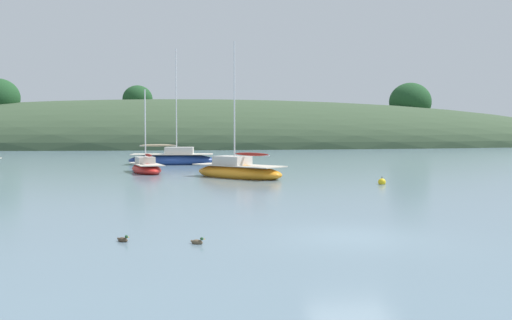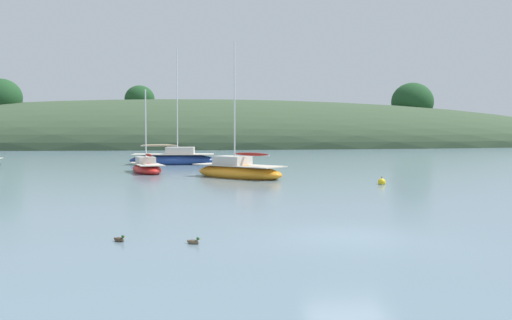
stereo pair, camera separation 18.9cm
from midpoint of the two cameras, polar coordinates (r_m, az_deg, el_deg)
The scene contains 8 objects.
ground_plane at distance 17.81m, azimuth 8.89°, elevation -7.33°, with size 400.00×400.00×0.00m, color slate.
far_shoreline_hill at distance 103.53m, azimuth -5.23°, elevation 1.36°, with size 150.00×36.00×19.83m.
sailboat_blue_center at distance 43.27m, azimuth -10.67°, elevation -0.75°, with size 3.01×5.65×6.19m.
sailboat_black_sloop at distance 52.67m, azimuth -8.12°, elevation 0.08°, with size 7.91×3.33×10.43m.
sailboat_grey_yawl at distance 38.29m, azimuth -1.89°, elevation -1.08°, with size 6.36×6.63×9.03m.
mooring_buoy_outer at distance 34.51m, azimuth 11.90°, elevation -2.10°, with size 0.44×0.44×0.54m.
duck_lone_right at distance 16.62m, azimuth -6.01°, elevation -7.88°, with size 0.40×0.33×0.24m.
duck_straggler at distance 17.30m, azimuth -13.02°, elevation -7.51°, with size 0.38×0.36×0.24m.
Camera 1 is at (-5.24, -16.74, 3.22)m, focal length 41.46 mm.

